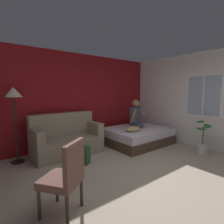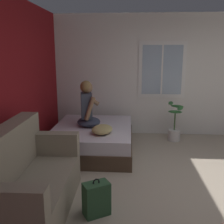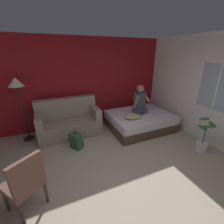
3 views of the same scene
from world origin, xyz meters
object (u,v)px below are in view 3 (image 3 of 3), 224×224
throw_pillow (132,116)px  cell_phone (136,117)px  side_chair (25,182)px  backpack (76,141)px  bed (139,121)px  potted_plant (203,141)px  floor_lamp (17,88)px  person_seated (140,102)px  couch (69,121)px

throw_pillow → cell_phone: bearing=17.4°
side_chair → backpack: (0.95, 1.32, -0.34)m
backpack → bed: bearing=9.0°
throw_pillow → potted_plant: 1.83m
backpack → potted_plant: (2.75, -1.35, 0.11)m
backpack → potted_plant: bearing=-26.1°
backpack → floor_lamp: size_ratio=0.27×
backpack → cell_phone: 1.84m
potted_plant → cell_phone: bearing=121.9°
person_seated → potted_plant: 1.96m
bed → person_seated: bearing=67.4°
side_chair → potted_plant: 3.70m
couch → throw_pillow: 1.83m
backpack → floor_lamp: (-1.15, 0.95, 1.24)m
bed → cell_phone: cell_phone is taller
couch → person_seated: bearing=-10.1°
side_chair → throw_pillow: (2.60, 1.42, 0.02)m
bed → couch: couch is taller
side_chair → person_seated: 3.53m
floor_lamp → throw_pillow: bearing=-16.9°
backpack → cell_phone: cell_phone is taller
person_seated → backpack: 2.24m
backpack → throw_pillow: throw_pillow is taller
bed → floor_lamp: size_ratio=1.12×
side_chair → throw_pillow: 2.96m
floor_lamp → bed: bearing=-11.0°
side_chair → floor_lamp: bearing=95.0°
backpack → cell_phone: bearing=4.8°
side_chair → person_seated: person_seated is taller
bed → cell_phone: size_ratio=13.21×
person_seated → backpack: (-2.10, -0.42, -0.64)m
bed → side_chair: bearing=-151.4°
cell_phone → potted_plant: 1.77m
side_chair → potted_plant: size_ratio=1.15×
floor_lamp → backpack: bearing=-39.6°
person_seated → throw_pillow: 0.63m
side_chair → potted_plant: (3.70, -0.03, -0.23)m
bed → couch: 2.16m
cell_phone → potted_plant: bearing=163.0°
bed → floor_lamp: bearing=169.0°
bed → backpack: 2.09m
person_seated → backpack: size_ratio=1.91×
backpack → floor_lamp: floor_lamp is taller
person_seated → couch: bearing=169.9°
potted_plant → bed: bearing=112.2°
couch → side_chair: 2.31m
throw_pillow → floor_lamp: floor_lamp is taller
throw_pillow → bed: bearing=28.6°
bed → backpack: (-2.06, -0.33, -0.04)m
side_chair → cell_phone: bearing=28.0°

